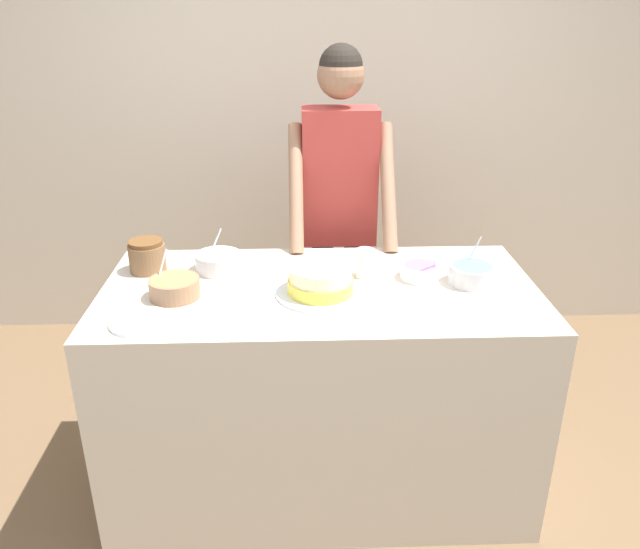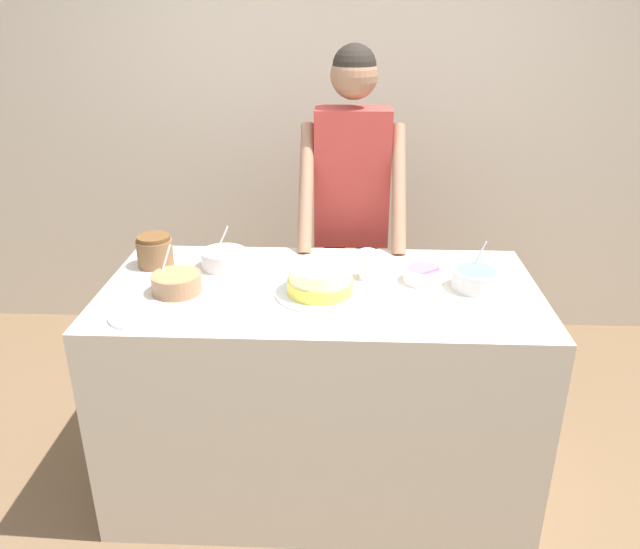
# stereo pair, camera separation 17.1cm
# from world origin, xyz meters

# --- Properties ---
(ground_plane) EXTENTS (14.00, 14.00, 0.00)m
(ground_plane) POSITION_xyz_m (0.00, 0.00, 0.00)
(ground_plane) COLOR brown
(wall_back) EXTENTS (10.00, 0.05, 2.60)m
(wall_back) POSITION_xyz_m (0.00, 1.92, 1.30)
(wall_back) COLOR beige
(wall_back) RESTS_ON ground_plane
(counter) EXTENTS (1.69, 0.83, 0.93)m
(counter) POSITION_xyz_m (0.00, 0.42, 0.46)
(counter) COLOR beige
(counter) RESTS_ON ground_plane
(person_baker) EXTENTS (0.48, 0.48, 1.78)m
(person_baker) POSITION_xyz_m (0.12, 1.11, 1.11)
(person_baker) COLOR #2D2D38
(person_baker) RESTS_ON ground_plane
(cake) EXTENTS (0.34, 0.34, 0.12)m
(cake) POSITION_xyz_m (-0.00, 0.35, 0.98)
(cake) COLOR silver
(cake) RESTS_ON counter
(frosting_bowl_blue) EXTENTS (0.18, 0.18, 0.17)m
(frosting_bowl_blue) POSITION_xyz_m (0.60, 0.43, 0.97)
(frosting_bowl_blue) COLOR silver
(frosting_bowl_blue) RESTS_ON counter
(frosting_bowl_white) EXTENTS (0.19, 0.19, 0.16)m
(frosting_bowl_white) POSITION_xyz_m (-0.41, 0.60, 0.97)
(frosting_bowl_white) COLOR silver
(frosting_bowl_white) RESTS_ON counter
(frosting_bowl_purple) EXTENTS (0.16, 0.16, 0.15)m
(frosting_bowl_purple) POSITION_xyz_m (0.40, 0.49, 0.96)
(frosting_bowl_purple) COLOR white
(frosting_bowl_purple) RESTS_ON counter
(frosting_bowl_olive) EXTENTS (0.19, 0.19, 0.17)m
(frosting_bowl_olive) POSITION_xyz_m (-0.54, 0.35, 0.97)
(frosting_bowl_olive) COLOR #936B4C
(frosting_bowl_olive) RESTS_ON counter
(drinking_glass) EXTENTS (0.07, 0.07, 0.12)m
(drinking_glass) POSITION_xyz_m (0.18, 0.51, 0.98)
(drinking_glass) COLOR silver
(drinking_glass) RESTS_ON counter
(ceramic_plate) EXTENTS (0.22, 0.22, 0.01)m
(ceramic_plate) POSITION_xyz_m (-0.63, 0.14, 0.93)
(ceramic_plate) COLOR silver
(ceramic_plate) RESTS_ON counter
(stoneware_jar) EXTENTS (0.15, 0.15, 0.13)m
(stoneware_jar) POSITION_xyz_m (-0.70, 0.60, 0.99)
(stoneware_jar) COLOR brown
(stoneware_jar) RESTS_ON counter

